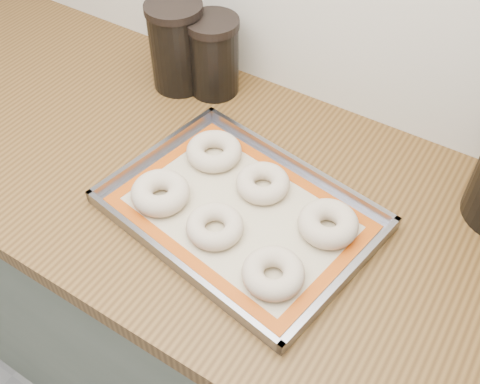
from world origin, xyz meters
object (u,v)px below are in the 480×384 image
Objects in this scene: bagel_back_mid at (263,183)px; bagel_back_right at (328,224)px; canister_left at (177,46)px; bagel_back_left at (214,151)px; canister_mid at (214,56)px; baking_tray at (240,212)px; bagel_front_mid at (215,226)px; bagel_front_right at (273,273)px; bagel_front_left at (160,193)px.

bagel_back_right is at bearing -9.48° from bagel_back_mid.
bagel_back_mid is 0.39m from canister_left.
canister_mid is (-0.13, 0.19, 0.07)m from bagel_back_left.
canister_mid is (-0.25, 0.21, 0.07)m from bagel_back_mid.
baking_tray is 0.15m from bagel_back_left.
baking_tray is at bearing -48.82° from canister_mid.
bagel_back_mid reaches higher than baking_tray.
baking_tray is at bearing 78.42° from bagel_front_mid.
bagel_back_right is (0.15, -0.02, 0.00)m from bagel_back_mid.
baking_tray is at bearing -93.48° from bagel_back_mid.
bagel_front_right is at bearing -38.04° from canister_left.
bagel_back_right reaches higher than bagel_back_left.
bagel_front_left is 0.37m from canister_left.
bagel_back_left is (0.02, 0.15, -0.00)m from bagel_front_left.
canister_left is at bearing 134.48° from bagel_front_mid.
bagel_front_right is 0.95× the size of bagel_back_left.
bagel_back_mid is (-0.12, 0.16, -0.00)m from bagel_front_right.
baking_tray is 0.15m from bagel_front_left.
baking_tray is 0.39m from canister_mid.
bagel_front_mid is 1.01× the size of bagel_back_mid.
baking_tray is 2.59× the size of canister_left.
canister_left is (-0.19, 0.31, 0.07)m from bagel_front_left.
canister_left reaches higher than bagel_front_mid.
canister_left reaches higher than bagel_back_left.
bagel_back_left is at bearing -55.97° from canister_mid.
bagel_back_right is at bearing 18.78° from bagel_front_left.
canister_mid is at bearing 149.30° from bagel_back_right.
bagel_front_right is at bearing -36.99° from baking_tray.
bagel_back_mid reaches higher than bagel_front_mid.
bagel_back_right is (0.03, 0.14, 0.00)m from bagel_front_right.
bagel_front_mid is 0.98× the size of bagel_front_right.
bagel_front_right is 0.97× the size of bagel_back_right.
bagel_front_mid is at bearing -55.63° from canister_mid.
bagel_back_right reaches higher than bagel_front_right.
bagel_front_left is at bearing 175.49° from bagel_front_mid.
bagel_front_left is 1.02× the size of bagel_back_right.
baking_tray is 5.08× the size of bagel_back_mid.
baking_tray is 4.73× the size of bagel_front_left.
canister_mid is at bearing 139.96° from bagel_back_mid.
bagel_front_mid is at bearing -97.25° from bagel_back_mid.
bagel_front_left is 0.31m from bagel_back_right.
bagel_front_left is 1.07× the size of bagel_back_mid.
bagel_front_left is at bearing -97.23° from bagel_back_left.
bagel_front_mid is at bearing -101.58° from baking_tray.
bagel_back_right is at bearing 17.42° from baking_tray.
bagel_back_mid is at bearing 82.75° from bagel_front_mid.
bagel_back_right is 0.61× the size of canister_mid.
bagel_back_left is 0.28m from canister_left.
bagel_front_right is 0.31m from bagel_back_left.
canister_mid reaches higher than bagel_back_right.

